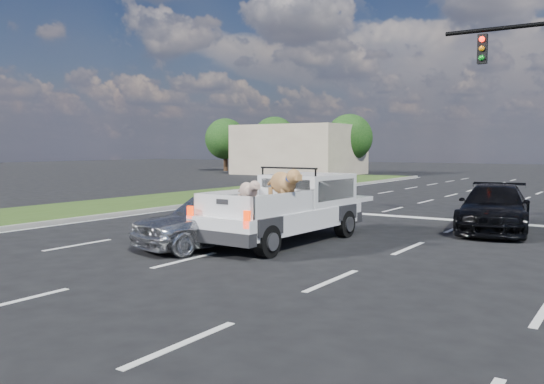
{
  "coord_description": "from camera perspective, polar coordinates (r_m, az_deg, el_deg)",
  "views": [
    {
      "loc": [
        6.42,
        -9.16,
        2.4
      ],
      "look_at": [
        -0.84,
        2.0,
        1.37
      ],
      "focal_mm": 38.0,
      "sensor_mm": 36.0,
      "label": 1
    }
  ],
  "objects": [
    {
      "name": "tree_far_c",
      "position": [
        52.23,
        7.67,
        5.36
      ],
      "size": [
        4.2,
        4.2,
        5.4
      ],
      "color": "#332114",
      "rests_on": "ground"
    },
    {
      "name": "curb_left",
      "position": [
        21.79,
        -12.46,
        -1.83
      ],
      "size": [
        0.15,
        60.0,
        0.14
      ],
      "primitive_type": "cube",
      "color": "gray",
      "rests_on": "ground"
    },
    {
      "name": "pickup_truck",
      "position": [
        14.63,
        1.61,
        -1.46
      ],
      "size": [
        2.18,
        5.17,
        1.91
      ],
      "rotation": [
        0.0,
        0.0,
        -0.05
      ],
      "color": "black",
      "rests_on": "ground"
    },
    {
      "name": "road_markings",
      "position": [
        17.15,
        10.76,
        -3.69
      ],
      "size": [
        17.75,
        60.0,
        0.01
      ],
      "color": "silver",
      "rests_on": "ground"
    },
    {
      "name": "black_coupe",
      "position": [
        17.72,
        21.17,
        -1.49
      ],
      "size": [
        2.54,
        4.83,
        1.33
      ],
      "primitive_type": "imported",
      "rotation": [
        0.0,
        0.0,
        0.15
      ],
      "color": "black",
      "rests_on": "ground"
    },
    {
      "name": "tree_far_a",
      "position": [
        59.59,
        -4.64,
        5.26
      ],
      "size": [
        4.2,
        4.2,
        5.4
      ],
      "color": "#332114",
      "rests_on": "ground"
    },
    {
      "name": "building_left",
      "position": [
        52.32,
        2.74,
        4.2
      ],
      "size": [
        10.0,
        8.0,
        4.4
      ],
      "primitive_type": "cube",
      "color": "#BEAD91",
      "rests_on": "ground"
    },
    {
      "name": "silver_sedan",
      "position": [
        13.98,
        -5.78,
        -2.64
      ],
      "size": [
        2.74,
        4.33,
        1.37
      ],
      "primitive_type": "imported",
      "rotation": [
        0.0,
        0.0,
        -0.3
      ],
      "color": "#A2A4A9",
      "rests_on": "ground"
    },
    {
      "name": "grass_median_left",
      "position": [
        23.59,
        -16.63,
        -1.48
      ],
      "size": [
        5.0,
        60.0,
        0.1
      ],
      "primitive_type": "cube",
      "color": "#284114",
      "rests_on": "ground"
    },
    {
      "name": "ground",
      "position": [
        11.44,
        -1.95,
        -7.7
      ],
      "size": [
        160.0,
        160.0,
        0.0
      ],
      "primitive_type": "plane",
      "color": "black",
      "rests_on": "ground"
    },
    {
      "name": "tree_far_b",
      "position": [
        56.13,
        0.24,
        5.33
      ],
      "size": [
        4.2,
        4.2,
        5.4
      ],
      "color": "#332114",
      "rests_on": "ground"
    }
  ]
}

